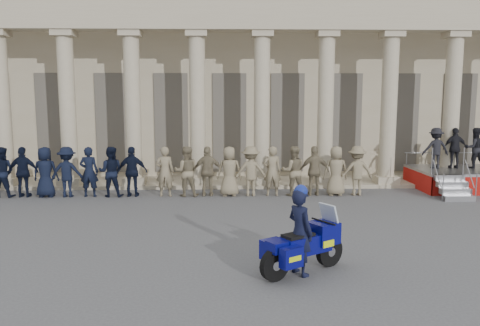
# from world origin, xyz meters

# --- Properties ---
(ground) EXTENTS (90.00, 90.00, 0.00)m
(ground) POSITION_xyz_m (0.00, 0.00, 0.00)
(ground) COLOR #4A4A4D
(ground) RESTS_ON ground
(building) EXTENTS (40.00, 12.50, 9.00)m
(building) POSITION_xyz_m (-0.00, 14.74, 4.52)
(building) COLOR tan
(building) RESTS_ON ground
(officer_rank) EXTENTS (20.68, 0.71, 1.87)m
(officer_rank) POSITION_xyz_m (-5.01, 6.23, 0.94)
(officer_rank) COLOR black
(officer_rank) RESTS_ON ground
(reviewing_stand) EXTENTS (4.02, 3.91, 2.46)m
(reviewing_stand) POSITION_xyz_m (9.41, 7.42, 1.30)
(reviewing_stand) COLOR gray
(reviewing_stand) RESTS_ON ground
(motorcycle) EXTENTS (1.91, 1.48, 1.39)m
(motorcycle) POSITION_xyz_m (1.49, -1.70, 0.60)
(motorcycle) COLOR black
(motorcycle) RESTS_ON ground
(rider) EXTENTS (0.72, 0.79, 1.89)m
(rider) POSITION_xyz_m (1.39, -1.76, 0.94)
(rider) COLOR black
(rider) RESTS_ON ground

